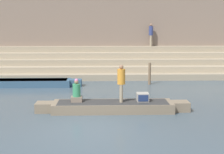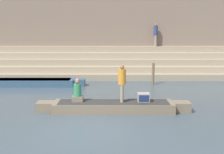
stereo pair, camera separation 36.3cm
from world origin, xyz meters
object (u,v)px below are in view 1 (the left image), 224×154
Objects in this scene: person_standing at (121,81)px; moored_boat_shore at (30,83)px; person_on_steps at (151,33)px; mooring_post at (150,74)px; rowboat_main at (113,106)px; person_rowing at (77,93)px; tv_set at (143,97)px.

person_standing is 0.26× the size of moored_boat_shore.
moored_boat_shore is 9.85m from person_on_steps.
person_on_steps reaches higher than mooring_post.
person_standing is 6.39m from mooring_post.
rowboat_main reaches higher than moored_boat_shore.
tv_set is at bearing -11.16° from person_rowing.
person_rowing is at bearing -124.69° from mooring_post.
rowboat_main is 4.89× the size of mooring_post.
person_rowing is at bearing 174.51° from rowboat_main.
person_on_steps reaches higher than moored_boat_shore.
rowboat_main is at bearing -170.85° from person_standing.
mooring_post reaches higher than moored_boat_shore.
tv_set is 6.03m from mooring_post.
tv_set is at bearing -101.36° from mooring_post.
moored_boat_shore is (-3.30, 5.52, -0.60)m from person_rowing.
person_on_steps is (8.10, 4.82, 2.85)m from moored_boat_shore.
mooring_post is 5.09m from person_on_steps.
tv_set is (1.32, 0.10, 0.38)m from rowboat_main.
tv_set is 0.38× the size of mooring_post.
tv_set is 8.32m from moored_boat_shore.
mooring_post reaches higher than tv_set.
person_standing reaches higher than person_rowing.
mooring_post is at bearing 0.61° from moored_boat_shore.
person_standing is 1.59× the size of person_rowing.
rowboat_main is 12.80× the size of tv_set.
person_standing is (0.37, 0.04, 1.13)m from rowboat_main.
person_rowing is 7.18m from mooring_post.
person_standing is at bearing -13.23° from person_rowing.
person_standing is 1.19× the size of mooring_post.
mooring_post is (4.08, 5.90, -0.14)m from person_rowing.
mooring_post is (2.14, 5.98, -0.67)m from person_standing.
rowboat_main is 6.52× the size of person_rowing.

